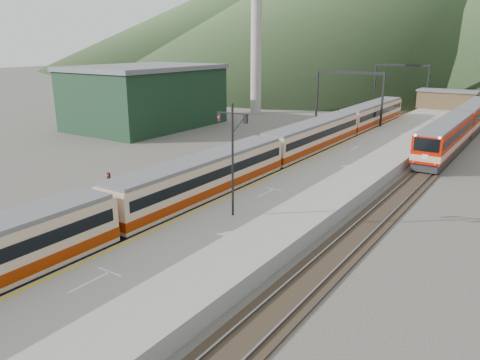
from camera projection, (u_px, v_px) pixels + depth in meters
The scene contains 15 objects.
track_main at pixel (320, 153), 51.12m from camera, with size 2.60×200.00×0.23m.
track_far at pixel (280, 147), 53.79m from camera, with size 2.60×200.00×0.23m.
track_second at pixel (430, 168), 44.99m from camera, with size 2.60×200.00×0.23m.
platform at pixel (364, 160), 46.42m from camera, with size 8.00×100.00×1.00m, color gray.
gantry_near at pixel (349, 89), 63.03m from camera, with size 9.55×0.25×8.00m.
gantry_far at pixel (401, 78), 82.96m from camera, with size 9.55×0.25×8.00m.
warehouse at pixel (146, 96), 66.44m from camera, with size 14.50×20.50×8.60m.
smokestack at pixel (256, 21), 76.15m from camera, with size 1.80×1.80×30.00m, color #9E998E.
station_shed at pixel (447, 99), 77.71m from camera, with size 9.40×4.40×3.10m.
hill_d at pixel (275, 13), 266.73m from camera, with size 200.00×200.00×55.00m, color #2F4624.
main_train at pixel (269, 157), 41.80m from camera, with size 2.69×73.91×3.29m.
second_train at pixel (461, 126), 56.90m from camera, with size 2.68×36.54×3.27m.
signal_mast at pixel (233, 149), 28.91m from camera, with size 2.20×0.35×7.18m.
short_signal_b at pixel (284, 145), 48.49m from camera, with size 0.25×0.21×2.27m.
short_signal_c at pixel (109, 183), 35.36m from camera, with size 0.25×0.21×2.27m.
Camera 1 is at (20.45, -6.31, 11.72)m, focal length 35.00 mm.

